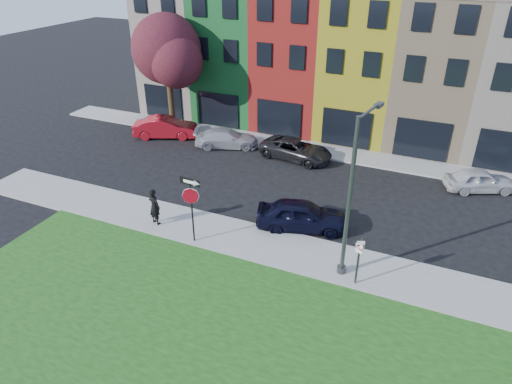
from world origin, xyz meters
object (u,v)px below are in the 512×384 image
at_px(sedan_near, 302,215).
at_px(street_lamp, 351,198).
at_px(man, 154,207).
at_px(stop_sign, 191,197).

height_order(sedan_near, street_lamp, street_lamp).
relative_size(sedan_near, street_lamp, 0.68).
bearing_deg(street_lamp, man, -169.25).
distance_m(man, sedan_near, 7.47).
bearing_deg(street_lamp, sedan_near, 147.70).
distance_m(stop_sign, sedan_near, 5.75).
distance_m(man, street_lamp, 10.15).
height_order(stop_sign, sedan_near, stop_sign).
height_order(man, sedan_near, man).
xyz_separation_m(man, sedan_near, (6.96, 2.72, -0.33)).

